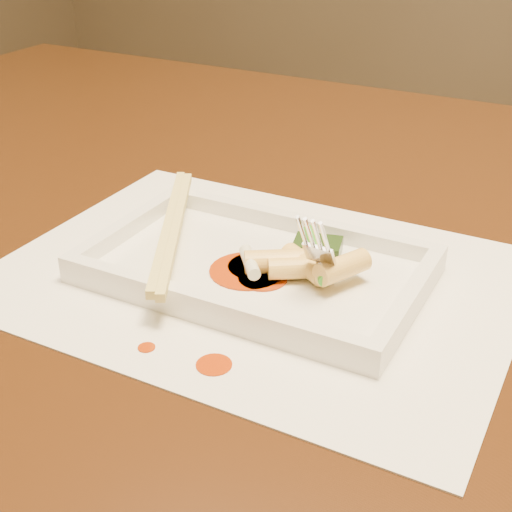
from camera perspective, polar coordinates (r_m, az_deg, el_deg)
The scene contains 22 objects.
table at distance 0.74m, azimuth 0.97°, elevation -3.16°, with size 1.40×0.90×0.75m.
placemat at distance 0.57m, azimuth 0.00°, elevation -1.67°, with size 0.40×0.30×0.00m, color white.
sauce_splatter_a at distance 0.47m, azimuth -3.38°, elevation -8.67°, with size 0.02×0.02×0.00m, color #A93104.
sauce_splatter_b at distance 0.49m, azimuth -8.75°, elevation -7.24°, with size 0.01×0.01×0.00m, color #A93104.
plate_base at distance 0.56m, azimuth -0.00°, elevation -1.25°, with size 0.26×0.16×0.01m, color white.
plate_rim_far at distance 0.62m, azimuth 3.22°, elevation 2.66°, with size 0.26×0.01×0.01m, color white.
plate_rim_near at distance 0.50m, azimuth -3.96°, elevation -3.87°, with size 0.26×0.01×0.01m, color white.
plate_rim_left at distance 0.62m, azimuth -10.21°, elevation 2.33°, with size 0.01×0.14×0.01m, color white.
plate_rim_right at distance 0.52m, azimuth 12.20°, elevation -3.36°, with size 0.01×0.14×0.01m, color white.
veg_piece at distance 0.58m, azimuth 4.94°, elevation 0.68°, with size 0.04×0.03×0.01m, color black.
scallion_white at distance 0.54m, azimuth -0.50°, elevation -0.49°, with size 0.01×0.01×0.04m, color #EAEACC.
scallion_green at distance 0.55m, azimuth 4.80°, elevation 0.17°, with size 0.01×0.01×0.09m, color #289217.
chopstick_a at distance 0.59m, azimuth -7.04°, elevation 2.42°, with size 0.01×0.22×0.01m, color #DFCF6F.
chopstick_b at distance 0.59m, azimuth -6.40°, elevation 2.26°, with size 0.01×0.22×0.01m, color #DFCF6F.
fork at distance 0.52m, azimuth 7.83°, elevation 5.33°, with size 0.09×0.10×0.14m, color silver, non-canonical shape.
sauce_blob_0 at distance 0.55m, azimuth -0.68°, elevation -1.18°, with size 0.06×0.06×0.00m, color #A93104.
sauce_blob_1 at distance 0.54m, azimuth 0.54°, elevation -1.81°, with size 0.04×0.04×0.00m, color #A93104.
sauce_blob_2 at distance 0.56m, azimuth 0.07°, elevation -0.85°, with size 0.05×0.05×0.00m, color #A93104.
rice_cake_0 at distance 0.55m, azimuth 1.62°, elevation -0.43°, with size 0.02×0.02×0.05m, color #FCDE75.
rice_cake_1 at distance 0.55m, azimuth 3.96°, elevation -0.65°, with size 0.02×0.02×0.05m, color #FCDE75.
rice_cake_2 at distance 0.53m, azimuth 6.92°, elevation -0.89°, with size 0.02×0.02×0.04m, color #FCDE75.
rice_cake_3 at distance 0.54m, azimuth 3.36°, elevation -0.97°, with size 0.02×0.02×0.05m, color #FCDE75.
Camera 1 is at (0.28, -0.56, 1.04)m, focal length 50.00 mm.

